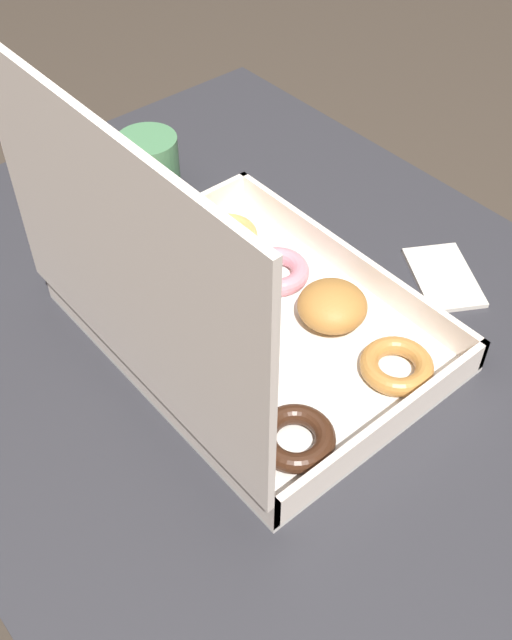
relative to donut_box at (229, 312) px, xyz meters
The scene contains 5 objects.
ground_plane 0.80m from the donut_box, 53.69° to the right, with size 8.00×8.00×0.00m, color #42382D.
dining_table 0.19m from the donut_box, 53.69° to the right, with size 0.95×0.78×0.73m.
donut_box is the anchor object (origin of this frame).
coffee_mug 0.32m from the donut_box, 18.81° to the right, with size 0.08×0.08×0.09m.
paper_napkin 0.30m from the donut_box, 105.50° to the right, with size 0.14×0.12×0.01m.
Camera 1 is at (-0.49, 0.39, 1.37)m, focal length 42.00 mm.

